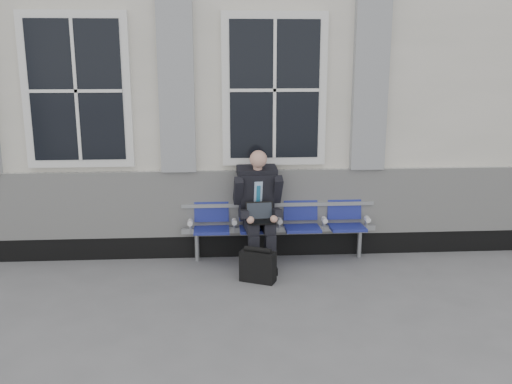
{
  "coord_description": "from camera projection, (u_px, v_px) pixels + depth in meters",
  "views": [
    {
      "loc": [
        -0.38,
        -5.95,
        2.69
      ],
      "look_at": [
        0.08,
        0.9,
        1.03
      ],
      "focal_mm": 40.0,
      "sensor_mm": 36.0,
      "label": 1
    }
  ],
  "objects": [
    {
      "name": "briefcase",
      "position": [
        258.0,
        266.0,
        6.91
      ],
      "size": [
        0.46,
        0.34,
        0.44
      ],
      "color": "black",
      "rests_on": "ground"
    },
    {
      "name": "station_building",
      "position": [
        240.0,
        84.0,
        9.28
      ],
      "size": [
        14.4,
        4.4,
        4.49
      ],
      "color": "white",
      "rests_on": "ground"
    },
    {
      "name": "businessman",
      "position": [
        258.0,
        204.0,
        7.4
      ],
      "size": [
        0.64,
        0.87,
        1.51
      ],
      "color": "black",
      "rests_on": "ground"
    },
    {
      "name": "ground",
      "position": [
        254.0,
        300.0,
        6.43
      ],
      "size": [
        70.0,
        70.0,
        0.0
      ],
      "primitive_type": "plane",
      "color": "slate",
      "rests_on": "ground"
    },
    {
      "name": "bench",
      "position": [
        279.0,
        219.0,
        7.61
      ],
      "size": [
        2.6,
        0.47,
        0.91
      ],
      "color": "#9EA0A3",
      "rests_on": "ground"
    }
  ]
}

